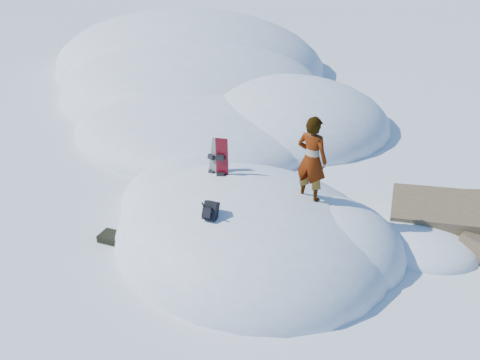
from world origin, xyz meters
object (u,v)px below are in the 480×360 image
Objects in this scene: snowboard_dark at (213,166)px; person at (312,159)px; snowboard_red at (222,168)px; backpack at (210,211)px.

snowboard_dark is 2.67m from person.
snowboard_red is 0.81× the size of person.
person is (1.23, 2.06, 0.78)m from backpack.
snowboard_red reaches higher than backpack.
snowboard_dark reaches higher than backpack.
person reaches higher than snowboard_dark.
snowboard_dark is at bearing 148.25° from snowboard_red.
backpack is 2.52m from person.
person is at bearing 44.65° from backpack.
snowboard_dark is 0.72× the size of person.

